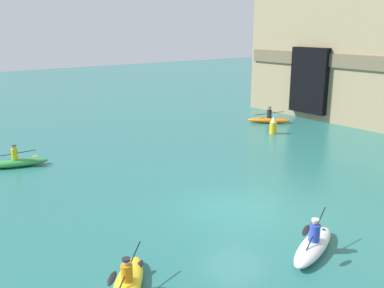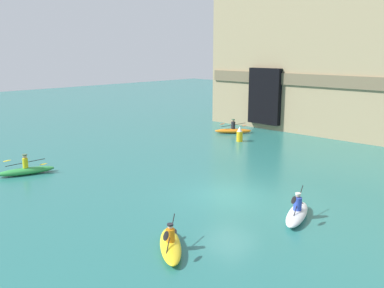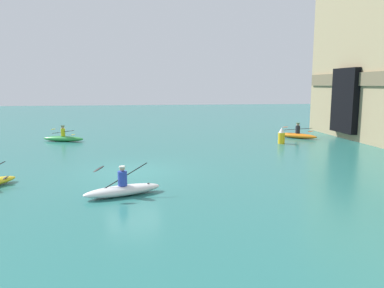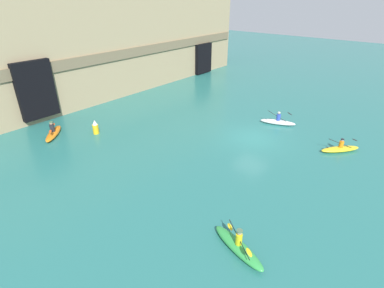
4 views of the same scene
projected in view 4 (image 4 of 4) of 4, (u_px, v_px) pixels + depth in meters
ground_plane at (253, 138)px, 23.42m from camera, size 120.00×120.00×0.00m
cliff_bluff at (117, 33)px, 33.23m from camera, size 35.35×6.89×12.28m
kayak_orange at (53, 133)px, 23.70m from camera, size 2.65×2.66×1.20m
kayak_yellow at (340, 149)px, 21.43m from camera, size 2.71×2.41×1.03m
kayak_green at (238, 246)px, 13.19m from camera, size 1.58×3.16×1.17m
kayak_white at (278, 122)px, 25.76m from camera, size 1.69×3.00×1.22m
marker_buoy at (95, 127)px, 23.95m from camera, size 0.47×0.47×1.15m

